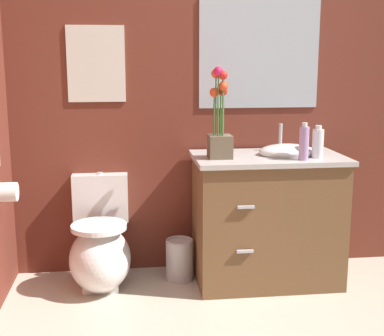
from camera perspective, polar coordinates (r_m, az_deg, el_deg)
wall_back at (r=3.65m, az=7.83°, el=8.79°), size 4.60×0.05×2.50m
toilet at (r=3.44m, az=-9.76°, el=-8.58°), size 0.38×0.59×0.69m
vanity_cabinet at (r=3.47m, az=8.02°, el=-5.21°), size 0.94×0.56×1.01m
flower_vase at (r=3.22m, az=3.01°, el=4.62°), size 0.14×0.14×0.55m
soap_bottle at (r=3.34m, az=13.28°, el=2.63°), size 0.07×0.07×0.20m
lotion_bottle at (r=3.24m, az=11.86°, el=2.65°), size 0.06×0.06×0.22m
trash_bin at (r=3.53m, az=-1.33°, el=-9.71°), size 0.18×0.18×0.27m
wall_poster at (r=3.50m, az=-10.20°, el=10.87°), size 0.37×0.01×0.48m
wall_mirror at (r=3.61m, az=7.21°, el=11.95°), size 0.80×0.01×0.70m
toilet_paper_roll at (r=3.20m, az=-19.11°, el=-2.44°), size 0.11×0.11×0.11m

